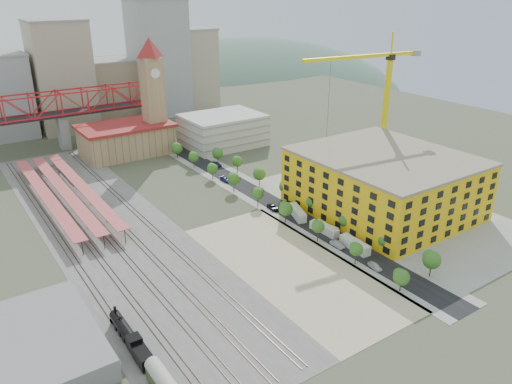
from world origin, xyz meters
TOP-DOWN VIEW (x-y plane):
  - ground at (0.00, 0.00)m, footprint 400.00×400.00m
  - ballast_strip at (-36.00, 17.50)m, footprint 36.00×165.00m
  - dirt_lot at (-4.00, -31.50)m, footprint 28.00×67.00m
  - street_asphalt at (16.00, 15.00)m, footprint 12.00×170.00m
  - sidewalk_west at (10.50, 15.00)m, footprint 3.00×170.00m
  - sidewalk_east at (21.50, 15.00)m, footprint 3.00×170.00m
  - construction_pad at (45.00, -20.00)m, footprint 50.00×90.00m
  - rail_tracks at (-37.80, 17.50)m, footprint 26.56×160.00m
  - platform_canopies at (-41.00, 45.00)m, footprint 16.00×80.00m
  - station_hall at (-5.00, 82.00)m, footprint 38.00×24.00m
  - clock_tower at (8.00, 79.99)m, footprint 12.00×12.00m
  - parking_garage at (36.00, 70.00)m, footprint 34.00×26.00m
  - truss_bridge at (-25.00, 105.00)m, footprint 94.00×9.60m
  - construction_building at (42.00, -20.00)m, footprint 44.60×50.60m
  - warehouse at (-66.00, -30.00)m, footprint 22.00×32.00m
  - street_trees at (16.00, 5.00)m, footprint 15.40×124.40m
  - skyline at (7.47, 142.31)m, footprint 133.00×46.00m
  - distant_hills at (45.28, 260.00)m, footprint 647.00×264.00m
  - locomotive at (-50.00, -36.92)m, footprint 2.59×20.00m
  - tower_crane at (62.65, 3.53)m, footprint 49.21×8.03m
  - site_trailer_a at (16.00, -34.26)m, footprint 3.07×10.16m
  - site_trailer_b at (16.00, -22.29)m, footprint 2.45×9.13m
  - site_trailer_c at (16.00, -21.37)m, footprint 4.13×9.18m
  - site_trailer_d at (16.00, -8.88)m, footprint 5.96×10.58m
  - car_0 at (13.00, -44.59)m, footprint 2.32×4.61m
  - car_1 at (13.00, -30.54)m, footprint 1.65×4.72m
  - car_2 at (13.00, -0.09)m, footprint 3.10×5.45m
  - car_3 at (13.00, 30.13)m, footprint 2.14×4.98m
  - car_4 at (19.00, -32.45)m, footprint 1.93×4.64m
  - car_5 at (19.00, -28.87)m, footprint 1.84×4.22m
  - car_6 at (19.00, -1.69)m, footprint 3.17×5.86m
  - car_7 at (19.00, 46.65)m, footprint 2.44×5.13m

SIDE VIEW (x-z plane):
  - distant_hills at x=45.28m, z-range -193.04..33.96m
  - ground at x=0.00m, z-range 0.00..0.00m
  - street_trees at x=16.00m, z-range -4.00..4.00m
  - sidewalk_west at x=10.50m, z-range 0.00..0.04m
  - sidewalk_east at x=21.50m, z-range 0.00..0.04m
  - ballast_strip at x=-36.00m, z-range 0.00..0.06m
  - dirt_lot at x=-4.00m, z-range 0.00..0.06m
  - street_asphalt at x=16.00m, z-range 0.00..0.06m
  - construction_pad at x=45.00m, z-range 0.00..0.06m
  - rail_tracks at x=-37.80m, z-range 0.06..0.24m
  - car_5 at x=19.00m, z-range 0.00..1.35m
  - car_3 at x=13.00m, z-range 0.00..1.43m
  - car_2 at x=13.00m, z-range 0.00..1.43m
  - car_7 at x=19.00m, z-range 0.00..1.44m
  - car_0 at x=13.00m, z-range 0.00..1.51m
  - car_1 at x=13.00m, z-range 0.00..1.55m
  - car_6 at x=19.00m, z-range 0.00..1.56m
  - car_4 at x=19.00m, z-range 0.00..1.57m
  - site_trailer_c at x=16.00m, z-range 0.00..2.43m
  - site_trailer_b at x=16.00m, z-range 0.00..2.50m
  - site_trailer_a at x=16.00m, z-range 0.00..2.75m
  - site_trailer_d at x=16.00m, z-range 0.00..2.81m
  - locomotive at x=-50.00m, z-range -0.63..4.37m
  - warehouse at x=-66.00m, z-range 0.00..5.00m
  - platform_canopies at x=-41.00m, z-range 1.93..6.06m
  - station_hall at x=-5.00m, z-range 0.12..13.22m
  - parking_garage at x=36.00m, z-range 0.00..14.00m
  - construction_building at x=42.00m, z-range 0.01..18.81m
  - truss_bridge at x=-25.00m, z-range 6.06..31.66m
  - skyline at x=7.47m, z-range -7.19..52.81m
  - clock_tower at x=8.00m, z-range 2.70..54.70m
  - tower_crane at x=62.65m, z-range 6.18..58.92m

